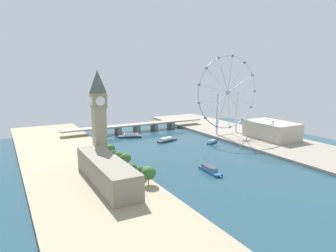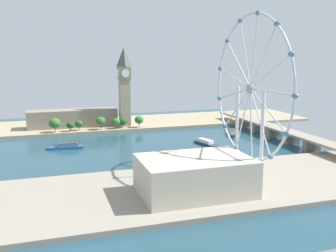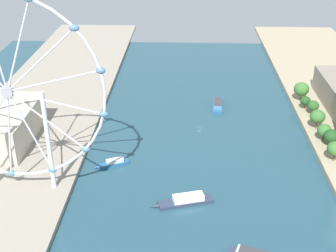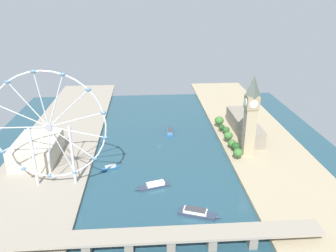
% 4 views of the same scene
% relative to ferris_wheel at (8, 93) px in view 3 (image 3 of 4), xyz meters
% --- Properties ---
extents(ground_plane, '(402.72, 402.72, 0.00)m').
position_rel_ferris_wheel_xyz_m(ground_plane, '(-97.55, -78.68, -57.93)').
color(ground_plane, '#234756').
extents(riverbank_right, '(90.00, 520.00, 3.00)m').
position_rel_ferris_wheel_xyz_m(riverbank_right, '(18.81, -78.68, -56.43)').
color(riverbank_right, gray).
rests_on(riverbank_right, ground_plane).
extents(tree_row_embankment, '(13.80, 98.91, 14.58)m').
position_rel_ferris_wheel_xyz_m(tree_row_embankment, '(-176.85, -80.23, -46.86)').
color(tree_row_embankment, '#513823').
rests_on(tree_row_embankment, riverbank_left).
extents(ferris_wheel, '(99.75, 3.20, 105.44)m').
position_rel_ferris_wheel_xyz_m(ferris_wheel, '(0.00, 0.00, 0.00)').
color(ferris_wheel, silver).
rests_on(ferris_wheel, riverbank_right).
extents(riverside_hall, '(41.62, 62.65, 20.86)m').
position_rel_ferris_wheel_xyz_m(riverside_hall, '(30.84, -51.07, -44.50)').
color(riverside_hall, '#BCB29E').
rests_on(riverside_hall, riverbank_right).
extents(tour_boat_0, '(20.92, 11.46, 4.13)m').
position_rel_ferris_wheel_xyz_m(tour_boat_0, '(-44.88, -27.75, -56.28)').
color(tour_boat_0, '#235684').
rests_on(tour_boat_0, ground_plane).
extents(tour_boat_1, '(9.28, 33.60, 5.36)m').
position_rel_ferris_wheel_xyz_m(tour_boat_1, '(-112.24, -114.72, -55.73)').
color(tour_boat_1, '#235684').
rests_on(tour_boat_1, ground_plane).
extents(tour_boat_2, '(33.71, 14.60, 4.98)m').
position_rel_ferris_wheel_xyz_m(tour_boat_2, '(-88.61, 7.98, -55.93)').
color(tour_boat_2, '#2D384C').
rests_on(tour_boat_2, ground_plane).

